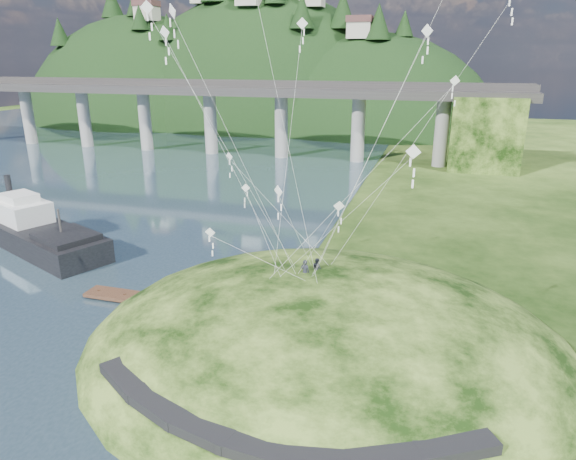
# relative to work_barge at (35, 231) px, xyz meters

# --- Properties ---
(ground) EXTENTS (320.00, 320.00, 0.00)m
(ground) POSITION_rel_work_barge_xyz_m (26.41, -12.74, -1.80)
(ground) COLOR black
(ground) RESTS_ON ground
(grass_hill) EXTENTS (36.00, 32.00, 13.00)m
(grass_hill) POSITION_rel_work_barge_xyz_m (34.41, -10.74, -3.30)
(grass_hill) COLOR black
(grass_hill) RESTS_ON ground
(footpath) EXTENTS (22.29, 5.84, 0.83)m
(footpath) POSITION_rel_work_barge_xyz_m (33.87, -22.49, 0.28)
(footpath) COLOR black
(footpath) RESTS_ON ground
(bridge) EXTENTS (160.00, 11.00, 15.00)m
(bridge) POSITION_rel_work_barge_xyz_m (-0.05, 57.32, 7.90)
(bridge) COLOR #2D2B2B
(bridge) RESTS_ON ground
(far_ridge) EXTENTS (153.00, 70.00, 94.50)m
(far_ridge) POSITION_rel_work_barge_xyz_m (-17.17, 109.43, -9.24)
(far_ridge) COLOR black
(far_ridge) RESTS_ON ground
(work_barge) EXTENTS (21.13, 13.26, 7.20)m
(work_barge) POSITION_rel_work_barge_xyz_m (0.00, 0.00, 0.00)
(work_barge) COLOR black
(work_barge) RESTS_ON ground
(wooden_dock) EXTENTS (12.05, 1.92, 0.86)m
(wooden_dock) POSITION_rel_work_barge_xyz_m (19.14, -8.57, -1.43)
(wooden_dock) COLOR #3E2519
(wooden_dock) RESTS_ON ground
(kite_flyers) EXTENTS (1.50, 1.71, 1.88)m
(kite_flyers) POSITION_rel_work_barge_xyz_m (32.87, -9.00, 3.97)
(kite_flyers) COLOR #22242D
(kite_flyers) RESTS_ON ground
(kite_swarm) EXTENTS (20.52, 13.77, 19.56)m
(kite_swarm) POSITION_rel_work_barge_xyz_m (32.45, -10.09, 15.79)
(kite_swarm) COLOR white
(kite_swarm) RESTS_ON ground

